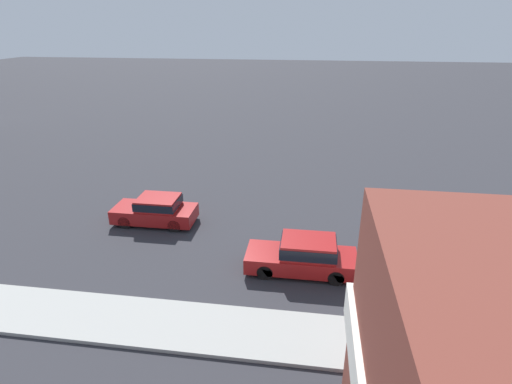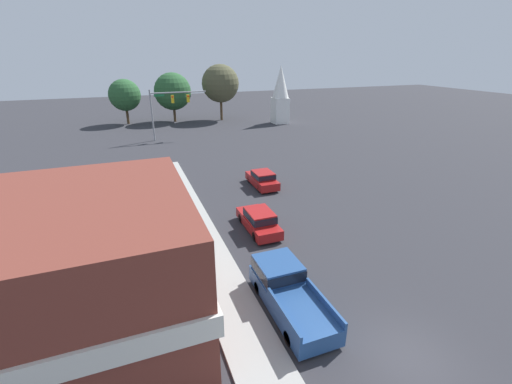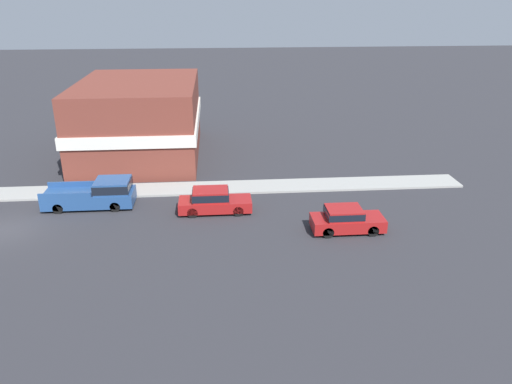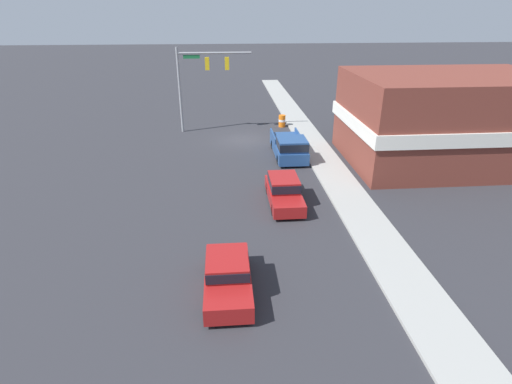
{
  "view_description": "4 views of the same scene",
  "coord_description": "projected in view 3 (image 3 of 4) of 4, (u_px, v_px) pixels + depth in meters",
  "views": [
    {
      "loc": [
        -16.04,
        12.17,
        9.69
      ],
      "look_at": [
        0.78,
        14.53,
        2.44
      ],
      "focal_mm": 28.0,
      "sensor_mm": 36.0,
      "label": 1
    },
    {
      "loc": [
        -9.39,
        -7.33,
        11.39
      ],
      "look_at": [
        -0.87,
        14.95,
        1.68
      ],
      "focal_mm": 24.0,
      "sensor_mm": 36.0,
      "label": 2
    },
    {
      "loc": [
        27.41,
        12.5,
        13.09
      ],
      "look_at": [
        1.45,
        14.62,
        2.55
      ],
      "focal_mm": 35.0,
      "sensor_mm": 36.0,
      "label": 3
    },
    {
      "loc": [
        1.59,
        32.82,
        10.32
      ],
      "look_at": [
        0.14,
        15.1,
        2.08
      ],
      "focal_mm": 28.0,
      "sensor_mm": 36.0,
      "label": 4
    }
  ],
  "objects": [
    {
      "name": "corner_brick_building",
      "position": [
        140.0,
        119.0,
        41.79
      ],
      "size": [
        14.08,
        9.82,
        6.22
      ],
      "color": "brown",
      "rests_on": "ground"
    },
    {
      "name": "sidewalk_curb",
      "position": [
        38.0,
        193.0,
        34.53
      ],
      "size": [
        2.4,
        60.0,
        0.14
      ],
      "color": "#9E9E99",
      "rests_on": "ground"
    },
    {
      "name": "pickup_truck_parked",
      "position": [
        97.0,
        193.0,
        32.29
      ],
      "size": [
        2.15,
        5.71,
        1.81
      ],
      "color": "black",
      "rests_on": "ground"
    },
    {
      "name": "car_oncoming",
      "position": [
        346.0,
        219.0,
        28.98
      ],
      "size": [
        1.79,
        4.21,
        1.46
      ],
      "rotation": [
        0.0,
        0.0,
        3.14
      ],
      "color": "black",
      "rests_on": "ground"
    },
    {
      "name": "ground_plane",
      "position": [
        6.0,
        231.0,
        29.29
      ],
      "size": [
        200.0,
        200.0,
        0.0
      ],
      "primitive_type": "plane",
      "color": "#2D2D33"
    },
    {
      "name": "car_lead",
      "position": [
        213.0,
        200.0,
        31.5
      ],
      "size": [
        1.76,
        4.58,
        1.53
      ],
      "color": "black",
      "rests_on": "ground"
    }
  ]
}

